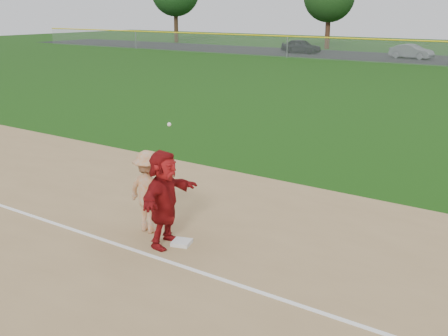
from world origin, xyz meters
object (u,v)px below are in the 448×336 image
Objects in this scene: base_runner at (164,198)px; car_mid at (412,51)px; first_base at (182,243)px; car_left at (301,46)px.

base_runner is 46.78m from car_mid.
car_mid is at bearing 102.17° from first_base.
car_mid is at bearing 2.16° from base_runner.
base_runner is (-0.28, -0.18, 0.96)m from first_base.
car_mid is (-9.55, 45.79, -0.35)m from base_runner.
base_runner reaches higher than car_mid.
car_mid reaches higher than first_base.
car_left is (-21.33, 45.35, 0.67)m from first_base.
first_base is 50.12m from car_left.
car_mid is at bearing -84.80° from car_left.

